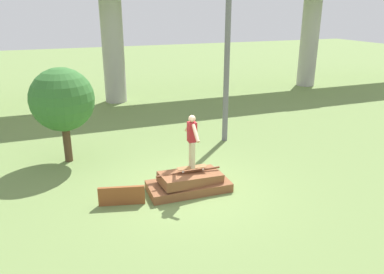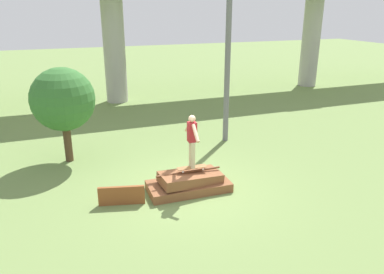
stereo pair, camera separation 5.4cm
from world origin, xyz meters
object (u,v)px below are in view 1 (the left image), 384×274
Objects in this scene: skater at (192,138)px; tree_behind_left at (62,100)px; skateboard at (192,167)px; utility_pole at (227,45)px.

tree_behind_left reaches higher than skater.
skateboard is 0.12× the size of utility_pole.
skater is at bearing -47.75° from tree_behind_left.
skater is at bearing -127.97° from utility_pole.
skater is 4.53m from tree_behind_left.
skater reaches higher than skateboard.
skateboard is 0.27× the size of tree_behind_left.
utility_pole is at bearing 52.03° from skateboard.
tree_behind_left is (-5.62, 0.00, -1.45)m from utility_pole.
skater is 4.67m from utility_pole.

